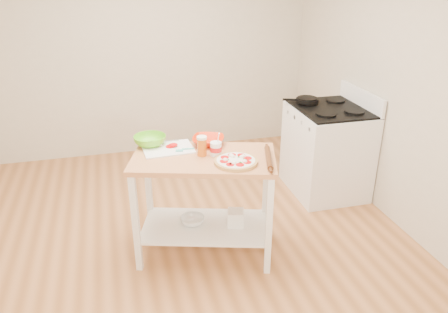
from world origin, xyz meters
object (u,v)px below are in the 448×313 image
(prep_island, at_px, (204,185))
(skillet, at_px, (307,100))
(beer_pint, at_px, (202,146))
(shelf_glass_bowl, at_px, (192,221))
(knife, at_px, (158,142))
(green_bowl, at_px, (150,141))
(orange_bowl, at_px, (208,141))
(yogurt_tub, at_px, (216,149))
(pizza, at_px, (236,161))
(spatula, at_px, (184,150))
(cutting_board, at_px, (168,148))
(gas_stove, at_px, (327,150))
(rolling_pin, at_px, (269,158))
(shelf_bin, at_px, (236,218))

(prep_island, relative_size, skillet, 3.46)
(skillet, height_order, beer_pint, beer_pint)
(skillet, xyz_separation_m, shelf_glass_bowl, (-1.42, -0.92, -0.68))
(knife, bearing_deg, green_bowl, -166.76)
(orange_bowl, relative_size, yogurt_tub, 1.34)
(pizza, height_order, spatula, pizza)
(pizza, xyz_separation_m, yogurt_tub, (-0.11, 0.18, 0.04))
(prep_island, xyz_separation_m, beer_pint, (-0.01, 0.03, 0.33))
(cutting_board, distance_m, green_bowl, 0.18)
(cutting_board, relative_size, spatula, 2.66)
(orange_bowl, bearing_deg, skillet, 31.04)
(beer_pint, bearing_deg, spatula, 138.12)
(gas_stove, height_order, skillet, gas_stove)
(cutting_board, height_order, shelf_glass_bowl, cutting_board)
(skillet, distance_m, shelf_glass_bowl, 1.83)
(green_bowl, relative_size, rolling_pin, 0.69)
(knife, height_order, shelf_glass_bowl, knife)
(beer_pint, distance_m, rolling_pin, 0.53)
(spatula, relative_size, green_bowl, 0.58)
(knife, relative_size, orange_bowl, 1.03)
(green_bowl, bearing_deg, pizza, -41.49)
(prep_island, relative_size, shelf_glass_bowl, 6.13)
(cutting_board, relative_size, orange_bowl, 1.58)
(green_bowl, bearing_deg, cutting_board, -43.73)
(spatula, height_order, orange_bowl, orange_bowl)
(knife, height_order, orange_bowl, orange_bowl)
(gas_stove, distance_m, green_bowl, 1.98)
(green_bowl, bearing_deg, orange_bowl, -12.33)
(cutting_board, xyz_separation_m, beer_pint, (0.25, -0.19, 0.07))
(beer_pint, height_order, rolling_pin, beer_pint)
(cutting_board, xyz_separation_m, knife, (-0.06, 0.14, 0.01))
(knife, relative_size, shelf_bin, 2.02)
(gas_stove, relative_size, shelf_bin, 8.29)
(shelf_glass_bowl, bearing_deg, skillet, 33.02)
(knife, bearing_deg, orange_bowl, -14.98)
(orange_bowl, distance_m, shelf_bin, 0.69)
(skillet, xyz_separation_m, beer_pint, (-1.33, -0.95, 0.01))
(spatula, bearing_deg, orange_bowl, 31.85)
(skillet, height_order, shelf_bin, skillet)
(pizza, height_order, shelf_glass_bowl, pizza)
(skillet, xyz_separation_m, cutting_board, (-1.58, -0.76, -0.07))
(gas_stove, xyz_separation_m, rolling_pin, (-1.03, -0.97, 0.45))
(prep_island, bearing_deg, green_bowl, 138.33)
(prep_island, bearing_deg, knife, 131.39)
(orange_bowl, bearing_deg, pizza, -74.28)
(shelf_glass_bowl, bearing_deg, knife, 125.20)
(gas_stove, relative_size, shelf_glass_bowl, 5.42)
(beer_pint, xyz_separation_m, shelf_bin, (0.26, -0.08, -0.65))
(pizza, relative_size, yogurt_tub, 1.70)
(gas_stove, bearing_deg, yogurt_tub, -150.84)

